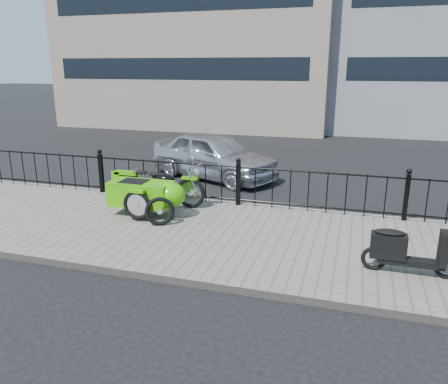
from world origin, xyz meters
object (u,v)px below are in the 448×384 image
(motorcycle_sidecar, at_px, (152,192))
(sedan_car, at_px, (214,155))
(spare_tire, at_px, (160,211))
(scooter, at_px, (404,251))

(motorcycle_sidecar, xyz_separation_m, sedan_car, (0.12, 3.73, 0.07))
(sedan_car, bearing_deg, motorcycle_sidecar, -159.29)
(motorcycle_sidecar, distance_m, spare_tire, 0.79)
(scooter, bearing_deg, spare_tire, 169.63)
(spare_tire, xyz_separation_m, sedan_car, (-0.34, 4.34, 0.26))
(scooter, distance_m, sedan_car, 6.99)
(scooter, relative_size, spare_tire, 2.43)
(scooter, xyz_separation_m, spare_tire, (-4.38, 0.80, -0.08))
(scooter, height_order, sedan_car, sedan_car)
(motorcycle_sidecar, distance_m, sedan_car, 3.73)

